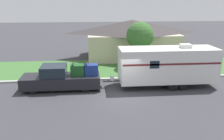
% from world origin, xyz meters
% --- Properties ---
extents(ground_plane, '(120.00, 120.00, 0.00)m').
position_xyz_m(ground_plane, '(0.00, 0.00, 0.00)').
color(ground_plane, '#38383D').
extents(curb_strip, '(80.00, 0.30, 0.14)m').
position_xyz_m(curb_strip, '(0.00, 3.75, 0.07)').
color(curb_strip, '#ADADA8').
rests_on(curb_strip, ground_plane).
extents(lawn_strip, '(80.00, 7.00, 0.03)m').
position_xyz_m(lawn_strip, '(0.00, 7.40, 0.01)').
color(lawn_strip, '#3D6B33').
rests_on(lawn_strip, ground_plane).
extents(house_across_street, '(10.94, 6.83, 4.31)m').
position_xyz_m(house_across_street, '(2.67, 12.21, 2.23)').
color(house_across_street, beige).
rests_on(house_across_street, ground_plane).
extents(pickup_truck, '(5.90, 2.03, 2.00)m').
position_xyz_m(pickup_truck, '(-4.39, 1.81, 0.87)').
color(pickup_truck, black).
rests_on(pickup_truck, ground_plane).
extents(travel_trailer, '(8.70, 2.44, 3.29)m').
position_xyz_m(travel_trailer, '(3.66, 1.81, 1.73)').
color(travel_trailer, black).
rests_on(travel_trailer, ground_plane).
extents(mailbox, '(0.48, 0.20, 1.27)m').
position_xyz_m(mailbox, '(6.15, 4.37, 0.98)').
color(mailbox, brown).
rests_on(mailbox, ground_plane).
extents(tree_in_yard, '(2.66, 2.66, 4.52)m').
position_xyz_m(tree_in_yard, '(2.62, 7.47, 3.17)').
color(tree_in_yard, brown).
rests_on(tree_in_yard, ground_plane).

